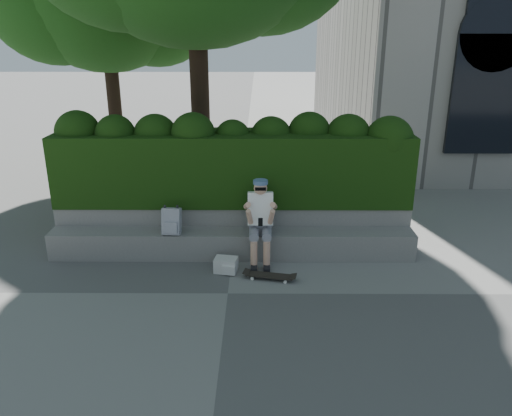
{
  "coord_description": "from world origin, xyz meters",
  "views": [
    {
      "loc": [
        0.44,
        -6.33,
        3.58
      ],
      "look_at": [
        0.4,
        1.0,
        0.95
      ],
      "focal_mm": 35.0,
      "sensor_mm": 36.0,
      "label": 1
    }
  ],
  "objects_px": {
    "backpack_plaid": "(172,221)",
    "backpack_ground": "(226,265)",
    "person": "(260,218)",
    "skateboard": "(270,276)"
  },
  "relations": [
    {
      "from": "person",
      "to": "backpack_ground",
      "type": "distance_m",
      "value": 0.91
    },
    {
      "from": "person",
      "to": "skateboard",
      "type": "bearing_deg",
      "value": -77.51
    },
    {
      "from": "person",
      "to": "skateboard",
      "type": "distance_m",
      "value": 0.95
    },
    {
      "from": "person",
      "to": "skateboard",
      "type": "height_order",
      "value": "person"
    },
    {
      "from": "skateboard",
      "to": "person",
      "type": "bearing_deg",
      "value": 114.48
    },
    {
      "from": "skateboard",
      "to": "backpack_plaid",
      "type": "xyz_separation_m",
      "value": [
        -1.57,
        0.72,
        0.6
      ]
    },
    {
      "from": "skateboard",
      "to": "backpack_ground",
      "type": "xyz_separation_m",
      "value": [
        -0.68,
        0.26,
        0.05
      ]
    },
    {
      "from": "person",
      "to": "backpack_plaid",
      "type": "height_order",
      "value": "person"
    },
    {
      "from": "person",
      "to": "backpack_ground",
      "type": "relative_size",
      "value": 3.94
    },
    {
      "from": "backpack_plaid",
      "to": "backpack_ground",
      "type": "height_order",
      "value": "backpack_plaid"
    }
  ]
}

